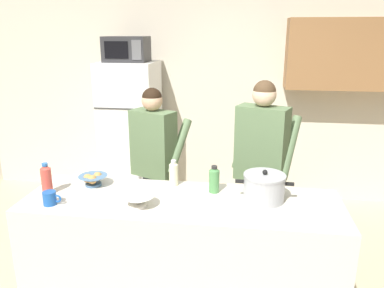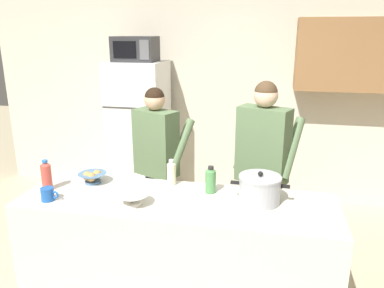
{
  "view_description": "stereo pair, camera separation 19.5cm",
  "coord_description": "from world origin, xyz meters",
  "views": [
    {
      "loc": [
        0.42,
        -2.41,
        2.07
      ],
      "look_at": [
        0.0,
        0.55,
        1.17
      ],
      "focal_mm": 35.33,
      "sensor_mm": 36.0,
      "label": 1
    },
    {
      "loc": [
        0.61,
        -2.38,
        2.07
      ],
      "look_at": [
        0.0,
        0.55,
        1.17
      ],
      "focal_mm": 35.33,
      "sensor_mm": 36.0,
      "label": 2
    }
  ],
  "objects": [
    {
      "name": "back_wall_unit",
      "position": [
        0.27,
        2.26,
        1.39
      ],
      "size": [
        6.0,
        0.48,
        2.6
      ],
      "color": "beige",
      "rests_on": "ground"
    },
    {
      "name": "kitchen_island",
      "position": [
        0.0,
        0.0,
        0.46
      ],
      "size": [
        2.25,
        0.68,
        0.92
      ],
      "primitive_type": "cube",
      "color": "silver",
      "rests_on": "ground"
    },
    {
      "name": "refrigerator",
      "position": [
        -0.93,
        1.85,
        0.86
      ],
      "size": [
        0.64,
        0.68,
        1.73
      ],
      "color": "white",
      "rests_on": "ground"
    },
    {
      "name": "microwave",
      "position": [
        -0.93,
        1.83,
        1.87
      ],
      "size": [
        0.48,
        0.37,
        0.28
      ],
      "color": "#2D2D30",
      "rests_on": "refrigerator"
    },
    {
      "name": "person_near_pot",
      "position": [
        -0.39,
        0.82,
        0.99
      ],
      "size": [
        0.59,
        0.55,
        1.59
      ],
      "color": "#33384C",
      "rests_on": "ground"
    },
    {
      "name": "person_by_sink",
      "position": [
        0.58,
        0.73,
        1.06
      ],
      "size": [
        0.61,
        0.56,
        1.68
      ],
      "color": "#33384C",
      "rests_on": "ground"
    },
    {
      "name": "cooking_pot",
      "position": [
        0.58,
        0.08,
        1.02
      ],
      "size": [
        0.4,
        0.29,
        0.23
      ],
      "color": "#ADAFB5",
      "rests_on": "kitchen_island"
    },
    {
      "name": "coffee_mug",
      "position": [
        -0.88,
        -0.2,
        0.97
      ],
      "size": [
        0.13,
        0.09,
        0.1
      ],
      "color": "#1E59B2",
      "rests_on": "kitchen_island"
    },
    {
      "name": "bread_bowl",
      "position": [
        -0.72,
        0.16,
        0.97
      ],
      "size": [
        0.22,
        0.22,
        0.1
      ],
      "color": "#4C7299",
      "rests_on": "kitchen_island"
    },
    {
      "name": "empty_bowl",
      "position": [
        -0.27,
        -0.14,
        0.97
      ],
      "size": [
        0.23,
        0.23,
        0.08
      ],
      "color": "white",
      "rests_on": "kitchen_island"
    },
    {
      "name": "bottle_near_edge",
      "position": [
        -0.1,
        0.26,
        1.02
      ],
      "size": [
        0.07,
        0.07,
        0.2
      ],
      "color": "beige",
      "rests_on": "kitchen_island"
    },
    {
      "name": "bottle_mid_counter",
      "position": [
        0.22,
        0.17,
        1.02
      ],
      "size": [
        0.08,
        0.08,
        0.2
      ],
      "color": "#4C8C4C",
      "rests_on": "kitchen_island"
    },
    {
      "name": "bottle_far_corner",
      "position": [
        -0.99,
        -0.03,
        1.04
      ],
      "size": [
        0.08,
        0.08,
        0.24
      ],
      "color": "#D84C3F",
      "rests_on": "kitchen_island"
    }
  ]
}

